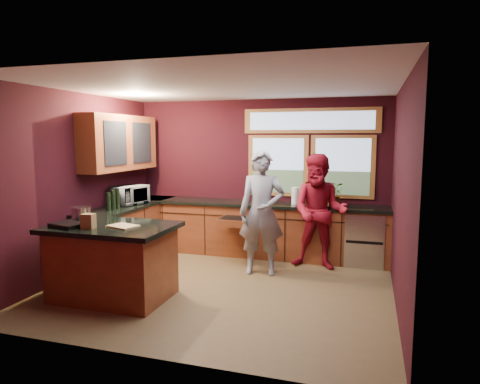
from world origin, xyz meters
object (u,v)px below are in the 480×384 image
at_px(island, 113,261).
at_px(person_grey, 262,213).
at_px(stock_pot, 81,214).
at_px(person_red, 319,212).
at_px(cutting_board, 123,226).

distance_m(island, person_grey, 2.23).
relative_size(island, stock_pot, 6.46).
distance_m(person_red, stock_pot, 3.47).
relative_size(island, person_red, 0.86).
bearing_deg(stock_pot, cutting_board, -14.93).
relative_size(person_grey, person_red, 1.03).
xyz_separation_m(person_grey, person_red, (0.79, 0.51, -0.03)).
xyz_separation_m(person_red, cutting_board, (-2.16, -2.07, 0.06)).
relative_size(person_red, stock_pot, 7.47).
bearing_deg(island, stock_pot, 164.74).
height_order(person_red, stock_pot, person_red).
xyz_separation_m(person_grey, stock_pot, (-2.12, -1.36, 0.11)).
bearing_deg(stock_pot, person_grey, 32.77).
distance_m(person_grey, stock_pot, 2.52).
bearing_deg(person_grey, island, -144.97).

